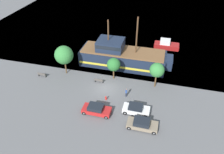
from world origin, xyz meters
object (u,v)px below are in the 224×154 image
object	(u,v)px
parked_car_curb_front	(136,109)
bench_promenade_west	(42,75)
fire_hydrant	(106,98)
pirate_ship	(122,56)
parked_car_curb_mid	(142,124)
bench_promenade_east	(99,81)
moored_boat_outer	(102,46)
parked_car_curb_rear	(96,109)
pedestrian_walking_near	(126,93)
moored_boat_dockside	(166,45)

from	to	relation	value
parked_car_curb_front	bench_promenade_west	bearing A→B (deg)	164.86
fire_hydrant	pirate_ship	bearing A→B (deg)	89.11
parked_car_curb_mid	bench_promenade_east	world-z (taller)	parked_car_curb_mid
pirate_ship	moored_boat_outer	distance (m)	8.49
parked_car_curb_mid	parked_car_curb_rear	xyz separation A→B (m)	(-7.25, 1.18, 0.02)
pirate_ship	bench_promenade_east	bearing A→B (deg)	-111.40
bench_promenade_west	parked_car_curb_mid	bearing A→B (deg)	-21.14
parked_car_curb_front	pedestrian_walking_near	world-z (taller)	pedestrian_walking_near
parked_car_curb_mid	bench_promenade_west	xyz separation A→B (m)	(-20.38, 7.88, -0.26)
pirate_ship	fire_hydrant	world-z (taller)	pirate_ship
pirate_ship	parked_car_curb_front	world-z (taller)	pirate_ship
parked_car_curb_front	bench_promenade_west	xyz separation A→B (m)	(-19.05, 5.15, -0.31)
moored_boat_dockside	parked_car_curb_mid	xyz separation A→B (m)	(-2.01, -25.66, -0.08)
pirate_ship	moored_boat_dockside	bearing A→B (deg)	49.14
moored_boat_outer	fire_hydrant	bearing A→B (deg)	-71.30
fire_hydrant	bench_promenade_east	bearing A→B (deg)	120.98
parked_car_curb_front	bench_promenade_west	distance (m)	19.74
moored_boat_dockside	parked_car_curb_front	bearing A→B (deg)	-98.28
parked_car_curb_rear	bench_promenade_east	bearing A→B (deg)	104.81
bench_promenade_east	bench_promenade_west	distance (m)	11.16
parked_car_curb_mid	moored_boat_dockside	bearing A→B (deg)	85.52
bench_promenade_west	moored_boat_outer	bearing A→B (deg)	60.25
parked_car_curb_rear	fire_hydrant	size ratio (longest dim) A/B	5.78
parked_car_curb_rear	bench_promenade_west	xyz separation A→B (m)	(-13.13, 6.70, -0.28)
bench_promenade_east	bench_promenade_west	world-z (taller)	same
pirate_ship	parked_car_curb_rear	world-z (taller)	pirate_ship
parked_car_curb_mid	bench_promenade_west	bearing A→B (deg)	158.86
moored_boat_dockside	bench_promenade_west	size ratio (longest dim) A/B	3.43
moored_boat_dockside	bench_promenade_west	distance (m)	28.59
fire_hydrant	pedestrian_walking_near	xyz separation A→B (m)	(3.09, 1.73, 0.41)
moored_boat_dockside	fire_hydrant	distance (m)	22.91
parked_car_curb_front	pedestrian_walking_near	distance (m)	4.12
parked_car_curb_mid	moored_boat_outer	bearing A→B (deg)	119.96
pirate_ship	pedestrian_walking_near	size ratio (longest dim) A/B	11.29
parked_car_curb_rear	pedestrian_walking_near	xyz separation A→B (m)	(3.67, 5.00, 0.10)
parked_car_curb_rear	fire_hydrant	bearing A→B (deg)	79.89
parked_car_curb_mid	fire_hydrant	bearing A→B (deg)	146.25
parked_car_curb_mid	pedestrian_walking_near	xyz separation A→B (m)	(-3.58, 6.18, 0.13)
bench_promenade_east	fire_hydrant	bearing A→B (deg)	-59.02
moored_boat_outer	pedestrian_walking_near	bearing A→B (deg)	-60.08
moored_boat_dockside	fire_hydrant	xyz separation A→B (m)	(-8.67, -21.20, -0.37)
pirate_ship	bench_promenade_west	xyz separation A→B (m)	(-13.89, -7.96, -1.58)
pirate_ship	fire_hydrant	size ratio (longest dim) A/B	24.07
moored_boat_outer	parked_car_curb_rear	bearing A→B (deg)	-75.65
moored_boat_outer	bench_promenade_east	bearing A→B (deg)	-75.92
moored_boat_outer	bench_promenade_east	size ratio (longest dim) A/B	3.44
moored_boat_dockside	parked_car_curb_rear	bearing A→B (deg)	-110.71
moored_boat_dockside	fire_hydrant	world-z (taller)	moored_boat_dockside
moored_boat_outer	parked_car_curb_mid	xyz separation A→B (m)	(12.49, -21.68, 0.07)
fire_hydrant	moored_boat_outer	bearing A→B (deg)	108.70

